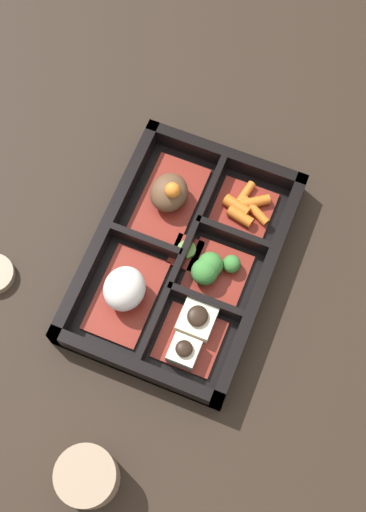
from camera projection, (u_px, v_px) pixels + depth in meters
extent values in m
plane|color=black|center=(183.00, 263.00, 0.86)|extent=(3.00, 3.00, 0.00)
cube|color=black|center=(183.00, 262.00, 0.86)|extent=(0.30, 0.21, 0.01)
cube|color=black|center=(261.00, 287.00, 0.83)|extent=(0.30, 0.01, 0.04)
cube|color=black|center=(108.00, 229.00, 0.86)|extent=(0.30, 0.01, 0.04)
cube|color=black|center=(136.00, 368.00, 0.80)|extent=(0.01, 0.21, 0.04)
cube|color=black|center=(225.00, 159.00, 0.89)|extent=(0.01, 0.21, 0.04)
cube|color=black|center=(182.00, 257.00, 0.85)|extent=(0.27, 0.01, 0.04)
cube|color=black|center=(205.00, 303.00, 0.83)|extent=(0.01, 0.09, 0.04)
cube|color=black|center=(232.00, 237.00, 0.85)|extent=(0.01, 0.09, 0.04)
cube|color=black|center=(147.00, 244.00, 0.85)|extent=(0.01, 0.09, 0.04)
cube|color=maroon|center=(126.00, 296.00, 0.84)|extent=(0.11, 0.07, 0.01)
ellipsoid|color=silver|center=(124.00, 289.00, 0.81)|extent=(0.05, 0.05, 0.05)
cube|color=maroon|center=(169.00, 200.00, 0.88)|extent=(0.11, 0.07, 0.01)
ellipsoid|color=brown|center=(169.00, 193.00, 0.86)|extent=(0.05, 0.05, 0.04)
sphere|color=orange|center=(172.00, 191.00, 0.84)|extent=(0.02, 0.02, 0.02)
sphere|color=orange|center=(173.00, 190.00, 0.84)|extent=(0.02, 0.02, 0.02)
cube|color=maroon|center=(190.00, 340.00, 0.82)|extent=(0.07, 0.07, 0.01)
cube|color=beige|center=(184.00, 351.00, 0.80)|extent=(0.03, 0.03, 0.02)
ellipsoid|color=black|center=(184.00, 349.00, 0.79)|extent=(0.02, 0.02, 0.01)
cube|color=beige|center=(197.00, 319.00, 0.81)|extent=(0.04, 0.04, 0.02)
ellipsoid|color=black|center=(198.00, 316.00, 0.80)|extent=(0.03, 0.02, 0.01)
cube|color=maroon|center=(218.00, 271.00, 0.85)|extent=(0.07, 0.07, 0.01)
sphere|color=#387A33|center=(211.00, 262.00, 0.83)|extent=(0.03, 0.03, 0.03)
sphere|color=#387A33|center=(232.00, 264.00, 0.84)|extent=(0.02, 0.02, 0.02)
sphere|color=#387A33|center=(205.00, 272.00, 0.83)|extent=(0.03, 0.03, 0.03)
cube|color=maroon|center=(243.00, 208.00, 0.88)|extent=(0.07, 0.07, 0.01)
cylinder|color=#D1661E|center=(240.00, 217.00, 0.86)|extent=(0.02, 0.03, 0.01)
cylinder|color=#D1661E|center=(254.00, 210.00, 0.87)|extent=(0.03, 0.05, 0.01)
cylinder|color=#D1661E|center=(243.00, 197.00, 0.87)|extent=(0.04, 0.02, 0.01)
cylinder|color=#D1661E|center=(237.00, 206.00, 0.87)|extent=(0.02, 0.04, 0.01)
cylinder|color=#D1661E|center=(253.00, 202.00, 0.87)|extent=(0.03, 0.04, 0.01)
cube|color=maroon|center=(185.00, 253.00, 0.86)|extent=(0.04, 0.03, 0.01)
cylinder|color=#75A84C|center=(183.00, 249.00, 0.85)|extent=(0.02, 0.02, 0.00)
cylinder|color=#75A84C|center=(186.00, 249.00, 0.85)|extent=(0.02, 0.02, 0.01)
cylinder|color=gray|center=(89.00, 477.00, 0.75)|extent=(0.07, 0.07, 0.05)
cylinder|color=#597A38|center=(86.00, 476.00, 0.73)|extent=(0.05, 0.05, 0.01)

